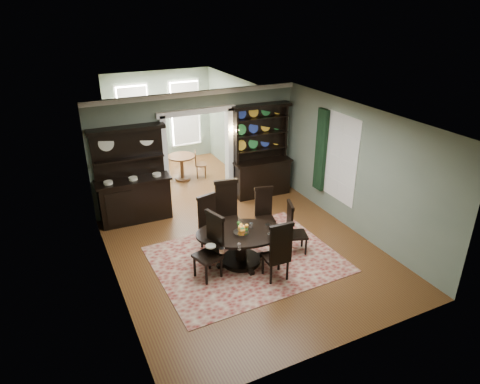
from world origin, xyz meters
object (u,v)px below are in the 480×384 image
(dining_table, at_px, (241,241))
(parlor_table, at_px, (182,164))
(welsh_dresser, at_px, (261,163))
(sideboard, at_px, (133,189))

(dining_table, bearing_deg, parlor_table, 104.82)
(welsh_dresser, relative_size, parlor_table, 3.06)
(welsh_dresser, bearing_deg, parlor_table, 134.78)
(sideboard, xyz_separation_m, parlor_table, (1.86, 1.91, -0.32))
(welsh_dresser, xyz_separation_m, parlor_table, (-1.68, 1.91, -0.42))
(dining_table, xyz_separation_m, sideboard, (-1.53, 2.89, 0.32))
(dining_table, relative_size, sideboard, 0.92)
(dining_table, xyz_separation_m, parlor_table, (0.33, 4.80, -0.01))
(welsh_dresser, distance_m, parlor_table, 2.58)
(sideboard, height_order, welsh_dresser, welsh_dresser)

